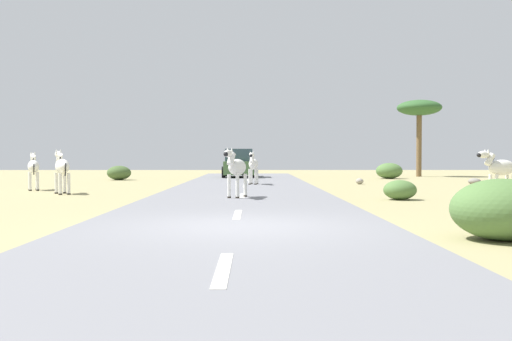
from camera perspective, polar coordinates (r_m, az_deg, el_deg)
The scene contains 16 objects.
ground_plane at distance 10.47m, azimuth -1.45°, elevation -5.86°, with size 90.00×90.00×0.00m, color #998E60.
road at distance 10.47m, azimuth -2.17°, elevation -5.73°, with size 6.00×64.00×0.05m, color slate.
lane_markings at distance 9.47m, azimuth -2.37°, elevation -6.31°, with size 0.16×56.00×0.01m.
zebra_0 at distance 25.86m, azimuth -0.28°, elevation 0.60°, with size 0.54×1.61×1.52m.
zebra_1 at distance 23.88m, azimuth -21.54°, elevation 0.34°, with size 0.87×1.54×1.54m.
zebra_2 at distance 20.30m, azimuth 23.39°, elevation 0.22°, with size 1.60×0.86×1.58m.
zebra_3 at distance 21.08m, azimuth -19.01°, elevation 0.33°, with size 1.06×1.56×1.60m.
zebra_4 at distance 17.52m, azimuth -2.01°, elevation 0.27°, with size 0.80×1.58×1.55m.
car_0 at distance 35.02m, azimuth -1.73°, elevation 0.64°, with size 2.06×4.36×1.74m.
tree_3 at distance 39.00m, azimuth 16.14°, elevation 5.91°, with size 2.91×2.91×5.06m.
bush_0 at distance 34.59m, azimuth 13.29°, elevation -0.03°, with size 1.57×1.41×0.94m, color #4C7038.
bush_1 at distance 32.75m, azimuth -13.65°, elevation -0.23°, with size 1.35×1.21×0.81m, color #425B2D.
bush_2 at distance 17.83m, azimuth 14.32°, elevation -1.91°, with size 1.01×0.91×0.61m, color #4C7038.
bush_3 at distance 9.77m, azimuth 23.62°, elevation -3.62°, with size 1.63×1.47×0.98m, color #4C7038.
rock_0 at distance 27.45m, azimuth 10.41°, elevation -1.07°, with size 0.37×0.38×0.29m, color gray.
rock_1 at distance 28.47m, azimuth 21.18°, elevation -1.03°, with size 0.58×0.60×0.31m, color gray.
Camera 1 is at (0.20, -10.38, 1.33)m, focal length 39.65 mm.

